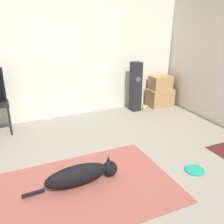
{
  "coord_description": "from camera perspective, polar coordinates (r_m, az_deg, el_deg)",
  "views": [
    {
      "loc": [
        -0.96,
        -2.59,
        1.87
      ],
      "look_at": [
        0.55,
        0.8,
        0.45
      ],
      "focal_mm": 40.0,
      "sensor_mm": 36.0,
      "label": 1
    }
  ],
  "objects": [
    {
      "name": "cardboard_box_upper",
      "position": [
        5.59,
        11.05,
        6.61
      ],
      "size": [
        0.44,
        0.31,
        0.29
      ],
      "color": "#A87A4C",
      "rests_on": "cardboard_box_lower"
    },
    {
      "name": "frisbee",
      "position": [
        3.49,
        18.36,
        -12.47
      ],
      "size": [
        0.25,
        0.25,
        0.03
      ],
      "color": "#199E7A",
      "rests_on": "ground_plane"
    },
    {
      "name": "tennis_ball_by_boxes",
      "position": [
        5.44,
        6.53,
        1.04
      ],
      "size": [
        0.07,
        0.07,
        0.07
      ],
      "color": "#C6E033",
      "rests_on": "ground_plane"
    },
    {
      "name": "dog",
      "position": [
        3.05,
        -6.99,
        -14.0
      ],
      "size": [
        1.15,
        0.25,
        0.26
      ],
      "color": "black",
      "rests_on": "area_rug"
    },
    {
      "name": "ground_plane",
      "position": [
        3.34,
        -3.15,
        -13.17
      ],
      "size": [
        12.0,
        12.0,
        0.0
      ],
      "primitive_type": "plane",
      "color": "gray"
    },
    {
      "name": "tennis_ball_near_speaker",
      "position": [
        5.43,
        7.33,
        0.99
      ],
      "size": [
        0.07,
        0.07,
        0.07
      ],
      "color": "#C6E033",
      "rests_on": "ground_plane"
    },
    {
      "name": "wall_back",
      "position": [
        4.83,
        -12.73,
        13.35
      ],
      "size": [
        8.0,
        0.06,
        2.55
      ],
      "color": "beige",
      "rests_on": "ground_plane"
    },
    {
      "name": "tennis_ball_loose_on_carpet",
      "position": [
        5.51,
        7.8,
        1.27
      ],
      "size": [
        0.07,
        0.07,
        0.07
      ],
      "color": "#C6E033",
      "rests_on": "ground_plane"
    },
    {
      "name": "area_rug",
      "position": [
        3.05,
        -5.33,
        -16.85
      ],
      "size": [
        1.99,
        1.42,
        0.01
      ],
      "color": "#934C42",
      "rests_on": "ground_plane"
    },
    {
      "name": "cardboard_box_lower",
      "position": [
        5.67,
        10.89,
        3.31
      ],
      "size": [
        0.54,
        0.38,
        0.38
      ],
      "color": "#A87A4C",
      "rests_on": "ground_plane"
    },
    {
      "name": "floor_speaker",
      "position": [
        5.22,
        5.43,
        5.76
      ],
      "size": [
        0.2,
        0.2,
        1.03
      ],
      "color": "black",
      "rests_on": "ground_plane"
    }
  ]
}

